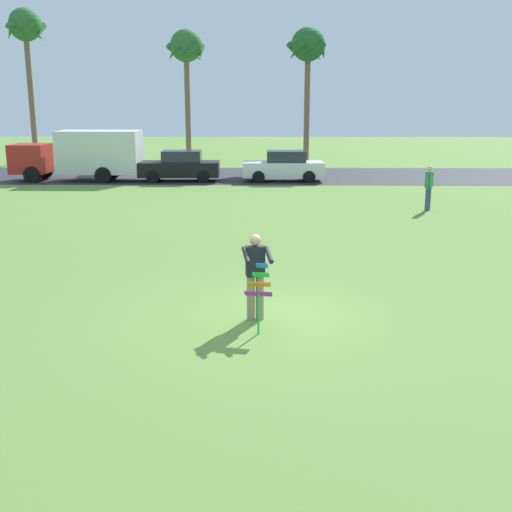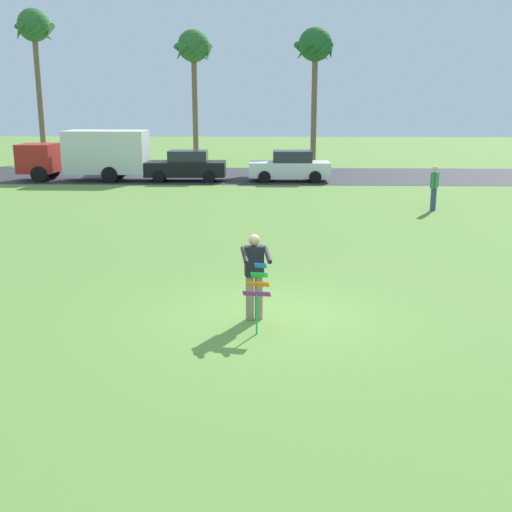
# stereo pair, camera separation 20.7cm
# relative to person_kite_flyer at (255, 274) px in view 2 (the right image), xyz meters

# --- Properties ---
(ground_plane) EXTENTS (120.00, 120.00, 0.00)m
(ground_plane) POSITION_rel_person_kite_flyer_xyz_m (0.39, 0.23, -0.95)
(ground_plane) COLOR olive
(road_strip) EXTENTS (120.00, 8.00, 0.01)m
(road_strip) POSITION_rel_person_kite_flyer_xyz_m (0.39, 23.82, -0.95)
(road_strip) COLOR #2D2D33
(road_strip) RESTS_ON ground
(person_kite_flyer) EXTENTS (0.62, 0.72, 1.73)m
(person_kite_flyer) POSITION_rel_person_kite_flyer_xyz_m (0.00, 0.00, 0.00)
(person_kite_flyer) COLOR gray
(person_kite_flyer) RESTS_ON ground
(kite_held) EXTENTS (0.53, 0.67, 1.26)m
(kite_held) POSITION_rel_person_kite_flyer_xyz_m (0.09, -0.63, -0.09)
(kite_held) COLOR blue
(kite_held) RESTS_ON ground
(parked_truck_red_cab) EXTENTS (6.73, 2.19, 2.62)m
(parked_truck_red_cab) POSITION_rel_person_kite_flyer_xyz_m (-9.31, 21.42, 0.46)
(parked_truck_red_cab) COLOR #B2231E
(parked_truck_red_cab) RESTS_ON ground
(parked_car_black) EXTENTS (4.25, 1.92, 1.60)m
(parked_car_black) POSITION_rel_person_kite_flyer_xyz_m (-4.30, 21.42, -0.18)
(parked_car_black) COLOR black
(parked_car_black) RESTS_ON ground
(parked_car_white) EXTENTS (4.22, 1.88, 1.60)m
(parked_car_white) POSITION_rel_person_kite_flyer_xyz_m (1.17, 21.42, -0.18)
(parked_car_white) COLOR white
(parked_car_white) RESTS_ON ground
(palm_tree_left_near) EXTENTS (2.58, 2.71, 9.90)m
(palm_tree_left_near) POSITION_rel_person_kite_flyer_xyz_m (-15.33, 31.00, 7.42)
(palm_tree_left_near) COLOR brown
(palm_tree_left_near) RESTS_ON ground
(palm_tree_right_near) EXTENTS (2.58, 2.71, 8.63)m
(palm_tree_right_near) POSITION_rel_person_kite_flyer_xyz_m (-5.01, 31.43, 6.26)
(palm_tree_right_near) COLOR brown
(palm_tree_right_near) RESTS_ON ground
(palm_tree_centre_far) EXTENTS (2.58, 2.71, 8.56)m
(palm_tree_centre_far) POSITION_rel_person_kite_flyer_xyz_m (2.85, 29.63, 6.19)
(palm_tree_centre_far) COLOR brown
(palm_tree_centre_far) RESTS_ON ground
(person_walker_near) EXTENTS (0.38, 0.50, 1.73)m
(person_walker_near) POSITION_rel_person_kite_flyer_xyz_m (6.56, 12.69, -0.02)
(person_walker_near) COLOR #384772
(person_walker_near) RESTS_ON ground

